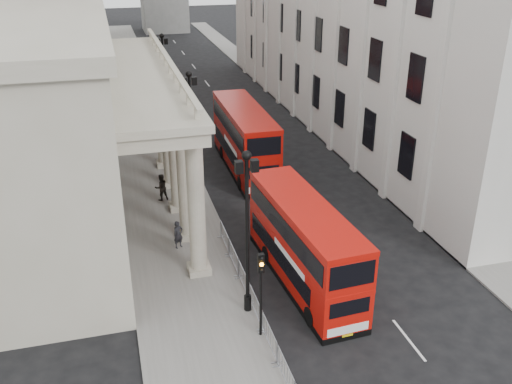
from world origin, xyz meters
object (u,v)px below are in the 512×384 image
object	(u,v)px
traffic_light	(261,280)
pedestrian_a	(178,235)
pedestrian_b	(161,187)
pedestrian_c	(173,174)
bus_far	(245,138)
lamp_post_south	(247,223)
lamp_post_north	(164,71)
lamp_post_mid	(191,121)
bus_near	(304,243)

from	to	relation	value
traffic_light	pedestrian_a	bearing A→B (deg)	105.64
pedestrian_b	pedestrian_c	size ratio (longest dim) A/B	1.07
traffic_light	bus_far	world-z (taller)	bus_far
lamp_post_south	pedestrian_a	size ratio (longest dim) A/B	4.92
bus_far	lamp_post_north	bearing A→B (deg)	107.88
bus_far	traffic_light	bearing A→B (deg)	-101.55
lamp_post_mid	bus_far	size ratio (longest dim) A/B	0.73
bus_near	pedestrian_c	world-z (taller)	bus_near
lamp_post_mid	bus_far	bearing A→B (deg)	24.85
lamp_post_north	lamp_post_south	bearing A→B (deg)	-90.00
traffic_light	pedestrian_a	distance (m)	9.53
pedestrian_a	lamp_post_north	bearing A→B (deg)	59.42
pedestrian_c	bus_far	bearing A→B (deg)	50.88
lamp_post_mid	pedestrian_b	bearing A→B (deg)	-139.02
pedestrian_a	lamp_post_mid	bearing A→B (deg)	50.05
lamp_post_south	lamp_post_north	xyz separation A→B (m)	(0.00, 32.00, 0.00)
lamp_post_south	traffic_light	world-z (taller)	lamp_post_south
bus_near	pedestrian_c	xyz separation A→B (m)	(-5.01, 14.06, -1.34)
traffic_light	pedestrian_a	size ratio (longest dim) A/B	2.54
bus_near	pedestrian_c	size ratio (longest dim) A/B	5.93
lamp_post_north	pedestrian_b	bearing A→B (deg)	-98.17
pedestrian_b	bus_near	bearing A→B (deg)	101.72
traffic_light	pedestrian_a	xyz separation A→B (m)	(-2.51, 8.95, -2.14)
traffic_light	lamp_post_south	bearing A→B (deg)	92.84
lamp_post_mid	bus_near	distance (m)	14.80
lamp_post_mid	traffic_light	xyz separation A→B (m)	(0.10, -18.02, -1.80)
traffic_light	bus_near	xyz separation A→B (m)	(3.41, 3.87, -0.76)
pedestrian_b	lamp_post_mid	bearing A→B (deg)	-154.61
pedestrian_a	pedestrian_b	xyz separation A→B (m)	(-0.22, 6.79, 0.11)
lamp_post_mid	bus_near	bearing A→B (deg)	-76.08
pedestrian_c	bus_near	bearing A→B (deg)	-39.24
lamp_post_south	pedestrian_c	bearing A→B (deg)	95.41
pedestrian_c	pedestrian_b	bearing A→B (deg)	-85.84
lamp_post_north	bus_near	world-z (taller)	lamp_post_north
bus_far	pedestrian_b	xyz separation A→B (m)	(-7.00, -4.30, -1.49)
lamp_post_north	pedestrian_a	xyz separation A→B (m)	(-2.41, -25.07, -3.95)
lamp_post_south	bus_far	world-z (taller)	lamp_post_south
pedestrian_b	pedestrian_c	bearing A→B (deg)	-132.56
bus_near	bus_far	xyz separation A→B (m)	(0.87, 16.17, 0.21)
bus_far	pedestrian_b	size ratio (longest dim) A/B	5.97
bus_far	lamp_post_mid	bearing A→B (deg)	-154.66
lamp_post_north	bus_near	size ratio (longest dim) A/B	0.79
lamp_post_north	bus_far	xyz separation A→B (m)	(4.38, -13.97, -2.35)
lamp_post_south	bus_far	bearing A→B (deg)	76.35
lamp_post_north	bus_near	xyz separation A→B (m)	(3.51, -30.15, -2.56)
lamp_post_south	pedestrian_c	xyz separation A→B (m)	(-1.51, 15.92, -3.90)
pedestrian_c	pedestrian_a	bearing A→B (deg)	-64.57
lamp_post_north	pedestrian_c	size ratio (longest dim) A/B	4.67
lamp_post_south	pedestrian_a	xyz separation A→B (m)	(-2.41, 6.93, -3.95)
bus_near	pedestrian_b	world-z (taller)	bus_near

